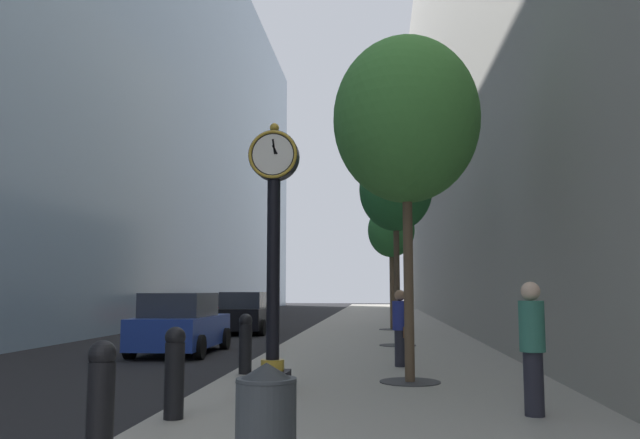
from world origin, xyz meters
name	(u,v)px	position (x,y,z in m)	size (l,w,h in m)	color
ground_plane	(314,329)	(0.00, 27.00, 0.00)	(110.00, 110.00, 0.00)	black
sidewalk_right	(381,324)	(3.13, 30.00, 0.07)	(6.25, 80.00, 0.14)	#9E998E
building_block_left	(100,81)	(-12.08, 30.00, 13.18)	(9.00, 80.00, 26.36)	#758EA8
building_block_right	(527,62)	(10.75, 30.00, 13.47)	(9.00, 80.00, 26.94)	gray
street_clock	(273,242)	(1.27, 7.83, 2.61)	(0.84, 0.55, 4.50)	black
bollard_nearest	(101,400)	(0.35, 3.38, 0.76)	(0.27, 0.27, 1.19)	black
bollard_second	(175,370)	(0.35, 5.61, 0.76)	(0.27, 0.27, 1.19)	black
bollard_fourth	(245,342)	(0.35, 10.09, 0.76)	(0.27, 0.27, 1.19)	black
street_tree_near	(406,120)	(3.57, 9.20, 4.99)	(2.76, 2.76, 6.46)	#333335
street_tree_mid_near	(396,190)	(3.57, 16.82, 4.84)	(2.24, 2.24, 6.02)	#333335
street_tree_mid_far	(391,231)	(3.57, 24.44, 4.26)	(1.98, 1.98, 5.30)	#333335
trash_bin	(266,424)	(2.06, 2.82, 0.68)	(0.53, 0.53, 1.05)	#383D42
pedestrian_walking	(401,326)	(3.49, 11.57, 1.01)	(0.52, 0.50, 1.66)	#23232D
pedestrian_by_clock	(532,344)	(5.07, 6.24, 1.09)	(0.34, 0.34, 1.78)	#23232D
car_red_near	(212,310)	(-5.41, 29.36, 0.76)	(2.10, 4.02, 1.56)	#AD191E
car_blue_mid	(181,324)	(-2.58, 15.17, 0.83)	(2.12, 4.25, 1.71)	navy
car_silver_far	(255,305)	(-5.23, 39.73, 0.78)	(2.02, 4.37, 1.59)	#B7BABF
car_black_trailing	(246,313)	(-2.49, 23.68, 0.83)	(2.09, 4.37, 1.70)	black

